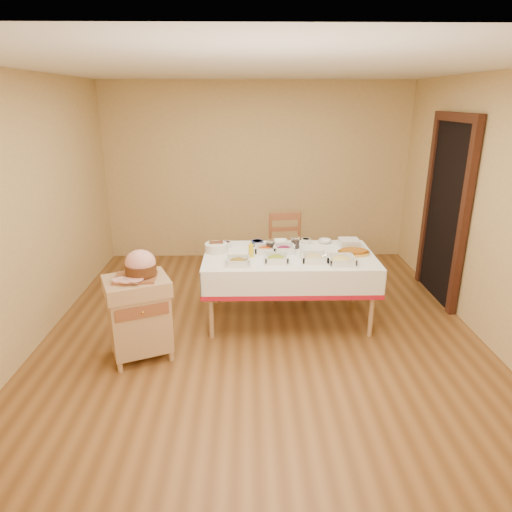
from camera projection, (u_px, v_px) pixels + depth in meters
The scene contains 23 objects.
room_shell at pixel (262, 212), 4.42m from camera, with size 5.00×5.00×5.00m.
doorway at pixel (446, 209), 5.38m from camera, with size 0.09×1.10×2.20m.
dining_table at pixel (289, 268), 4.94m from camera, with size 1.82×1.02×0.76m.
butcher_cart at pixel (139, 313), 4.23m from camera, with size 0.70×0.65×0.80m.
dining_chair at pixel (287, 252), 5.76m from camera, with size 0.49×0.47×0.98m.
ham_on_board at pixel (140, 266), 4.12m from camera, with size 0.39×0.38×0.26m.
serving_dish_a at pixel (238, 261), 4.59m from camera, with size 0.24×0.23×0.10m.
serving_dish_b at pixel (276, 258), 4.67m from camera, with size 0.23×0.23×0.10m.
serving_dish_c at pixel (314, 258), 4.68m from camera, with size 0.26×0.26×0.11m.
serving_dish_d at pixel (341, 260), 4.62m from camera, with size 0.27×0.27×0.10m.
serving_dish_e at pixel (265, 249), 4.95m from camera, with size 0.23×0.22×0.10m.
serving_dish_f at pixel (284, 249), 4.96m from camera, with size 0.23×0.22×0.11m.
small_bowl_left at pixel (226, 244), 5.12m from camera, with size 0.13×0.13×0.06m.
small_bowl_mid at pixel (257, 243), 5.17m from camera, with size 0.14×0.14×0.06m.
small_bowl_right at pixel (306, 241), 5.25m from camera, with size 0.11×0.11×0.05m.
bowl_white_imported at pixel (280, 242), 5.25m from camera, with size 0.17×0.17×0.04m, color silver.
bowl_small_imported at pixel (325, 241), 5.27m from camera, with size 0.14×0.14×0.04m, color silver.
preserve_jar_left at pixel (270, 246), 5.00m from camera, with size 0.10×0.10×0.12m.
preserve_jar_right at pixel (295, 243), 5.09m from camera, with size 0.10×0.10×0.13m.
mustard_bottle at pixel (251, 250), 4.78m from camera, with size 0.06×0.06×0.17m.
bread_basket at pixel (216, 247), 4.97m from camera, with size 0.25×0.25×0.11m.
plate_stack at pixel (349, 243), 5.11m from camera, with size 0.22×0.22×0.09m.
brass_platter at pixel (354, 252), 4.90m from camera, with size 0.34×0.25×0.04m.
Camera 1 is at (-0.14, -4.32, 2.34)m, focal length 32.00 mm.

